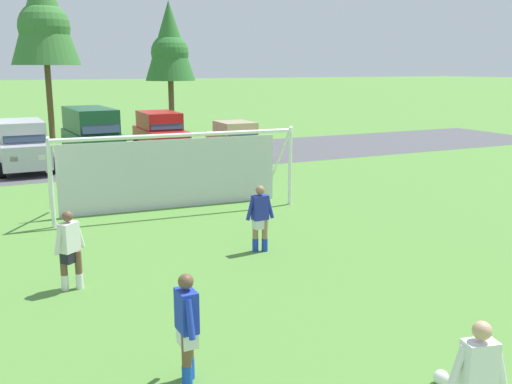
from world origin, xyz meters
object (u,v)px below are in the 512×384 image
(player_defender_far, at_px, (260,219))
(parked_car_slot_left, at_px, (91,133))
(soccer_goal, at_px, (173,169))
(parked_car_slot_far_left, at_px, (23,145))
(parked_car_slot_center_left, at_px, (160,132))
(parked_car_slot_center, at_px, (236,139))
(soccer_ball, at_px, (441,377))
(player_winger_left, at_px, (187,329))
(player_striker_near, at_px, (70,250))

(player_defender_far, relative_size, parked_car_slot_left, 0.33)
(soccer_goal, bearing_deg, parked_car_slot_far_left, 111.67)
(parked_car_slot_center_left, height_order, parked_car_slot_center, parked_car_slot_center_left)
(soccer_ball, distance_m, parked_car_slot_far_left, 21.38)
(soccer_goal, distance_m, parked_car_slot_center_left, 11.98)
(player_winger_left, bearing_deg, parked_car_slot_far_left, 92.39)
(soccer_ball, xyz_separation_m, parked_car_slot_far_left, (-4.02, 20.97, 1.00))
(player_defender_far, distance_m, parked_car_slot_center_left, 16.75)
(parked_car_slot_left, bearing_deg, parked_car_slot_center_left, 12.98)
(soccer_ball, distance_m, player_defender_far, 6.57)
(player_winger_left, relative_size, parked_car_slot_left, 0.33)
(parked_car_slot_center_left, bearing_deg, soccer_ball, -96.70)
(parked_car_slot_center_left, bearing_deg, player_winger_left, -105.42)
(parked_car_slot_center_left, bearing_deg, player_defender_far, -98.18)
(parked_car_slot_far_left, bearing_deg, player_defender_far, -73.23)
(player_striker_near, distance_m, parked_car_slot_left, 16.64)
(parked_car_slot_far_left, bearing_deg, parked_car_slot_center, -0.96)
(parked_car_slot_far_left, xyz_separation_m, parked_car_slot_center, (9.99, -0.17, -0.24))
(soccer_ball, xyz_separation_m, soccer_goal, (-0.26, 11.49, 1.18))
(player_winger_left, distance_m, parked_car_slot_center, 21.28)
(soccer_ball, distance_m, player_winger_left, 3.67)
(parked_car_slot_far_left, height_order, parked_car_slot_left, parked_car_slot_left)
(player_defender_far, height_order, player_winger_left, same)
(parked_car_slot_center, bearing_deg, player_striker_near, -124.40)
(player_striker_near, height_order, parked_car_slot_center_left, parked_car_slot_center_left)
(soccer_ball, height_order, parked_car_slot_center_left, parked_car_slot_center_left)
(soccer_ball, relative_size, player_defender_far, 0.13)
(player_striker_near, distance_m, parked_car_slot_center_left, 18.47)
(player_striker_near, bearing_deg, player_defender_far, 7.00)
(parked_car_slot_left, xyz_separation_m, parked_car_slot_center_left, (3.59, 0.83, -0.23))
(player_striker_near, xyz_separation_m, player_winger_left, (0.97, -4.36, 0.00))
(soccer_goal, bearing_deg, parked_car_slot_center, 56.21)
(parked_car_slot_center_left, bearing_deg, player_striker_near, -111.93)
(soccer_ball, distance_m, parked_car_slot_left, 22.33)
(soccer_ball, xyz_separation_m, player_winger_left, (-3.22, 1.61, 0.71))
(player_striker_near, height_order, player_defender_far, same)
(soccer_ball, height_order, player_winger_left, player_winger_left)
(player_striker_near, distance_m, parked_car_slot_center, 17.97)
(player_striker_near, relative_size, parked_car_slot_far_left, 0.35)
(parked_car_slot_far_left, height_order, parked_car_slot_center, parked_car_slot_far_left)
(player_winger_left, bearing_deg, parked_car_slot_center_left, 74.58)
(player_winger_left, bearing_deg, parked_car_slot_left, 83.53)
(soccer_ball, height_order, parked_car_slot_center, parked_car_slot_center)
(soccer_goal, relative_size, player_striker_near, 4.59)
(player_winger_left, bearing_deg, soccer_goal, 73.34)
(soccer_ball, height_order, soccer_goal, soccer_goal)
(player_defender_far, xyz_separation_m, player_winger_left, (-3.54, -4.91, 0.00))
(parked_car_slot_far_left, distance_m, parked_car_slot_left, 3.42)
(player_winger_left, height_order, parked_car_slot_far_left, parked_car_slot_far_left)
(soccer_goal, relative_size, parked_car_slot_center, 1.77)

